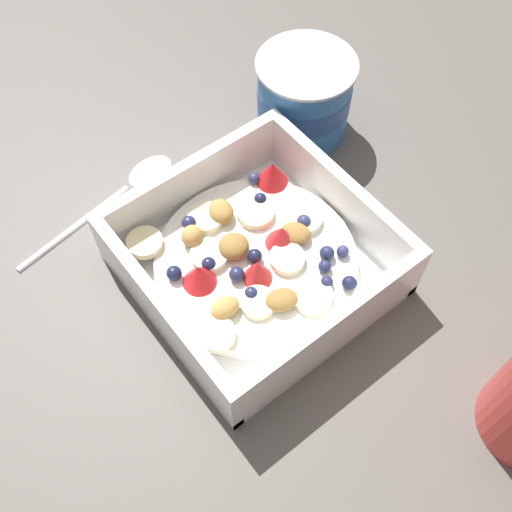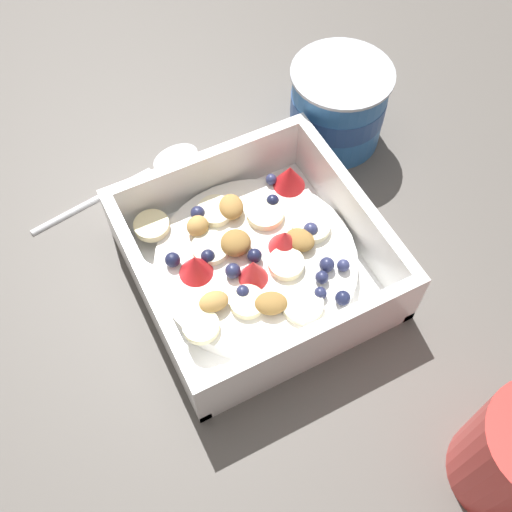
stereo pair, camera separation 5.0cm
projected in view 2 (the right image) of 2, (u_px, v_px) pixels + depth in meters
name	position (u px, v px, depth m)	size (l,w,h in m)	color
ground_plane	(237.00, 264.00, 0.54)	(2.40, 2.40, 0.00)	#56514C
fruit_bowl	(255.00, 261.00, 0.51)	(0.19, 0.19, 0.06)	white
spoon	(147.00, 169.00, 0.59)	(0.05, 0.17, 0.01)	silver
yogurt_cup	(338.00, 105.00, 0.58)	(0.10, 0.10, 0.08)	#3370B7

